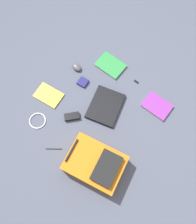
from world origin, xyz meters
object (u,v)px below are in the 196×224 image
object	(u,v)px
laptop	(105,106)
pen_black	(54,149)
cable_coil	(38,121)
usb_stick	(136,82)
computer_mouse	(77,67)
earbud_pouch	(83,82)
book_comic	(111,65)
power_brick	(72,116)
book_red	(49,95)
book_blue	(157,106)
backpack	(96,164)

from	to	relation	value
laptop	pen_black	world-z (taller)	laptop
cable_coil	usb_stick	distance (m)	0.97
computer_mouse	earbud_pouch	distance (m)	0.17
computer_mouse	earbud_pouch	xyz separation A→B (m)	(-0.06, -0.16, -0.01)
book_comic	power_brick	distance (m)	0.63
computer_mouse	earbud_pouch	size ratio (longest dim) A/B	1.17
book_red	book_comic	distance (m)	0.65
power_brick	book_blue	bearing A→B (deg)	-35.34
computer_mouse	usb_stick	distance (m)	0.58
earbud_pouch	book_comic	bearing A→B (deg)	-8.25
power_brick	computer_mouse	bearing A→B (deg)	43.79
power_brick	backpack	bearing A→B (deg)	-106.32
book_comic	power_brick	bearing A→B (deg)	-166.91
book_comic	power_brick	size ratio (longest dim) A/B	2.16
laptop	computer_mouse	world-z (taller)	computer_mouse
book_blue	earbud_pouch	bearing A→B (deg)	117.40
power_brick	usb_stick	world-z (taller)	power_brick
backpack	pen_black	xyz separation A→B (m)	(-0.17, 0.34, -0.07)
book_red	computer_mouse	bearing A→B (deg)	5.92
cable_coil	usb_stick	world-z (taller)	cable_coil
computer_mouse	book_blue	bearing A→B (deg)	-70.43
laptop	usb_stick	size ratio (longest dim) A/B	8.49
pen_black	computer_mouse	bearing A→B (deg)	34.67
laptop	book_comic	world-z (taller)	laptop
cable_coil	pen_black	bearing A→B (deg)	-100.45
pen_black	book_blue	bearing A→B (deg)	-19.78
backpack	earbud_pouch	world-z (taller)	backpack
laptop	earbud_pouch	xyz separation A→B (m)	(0.01, 0.32, -0.00)
book_comic	usb_stick	size ratio (longest dim) A/B	5.82
backpack	computer_mouse	bearing A→B (deg)	58.27
earbud_pouch	power_brick	bearing A→B (deg)	-147.64
book_blue	usb_stick	bearing A→B (deg)	81.41
cable_coil	laptop	bearing A→B (deg)	-30.32
book_red	cable_coil	bearing A→B (deg)	-151.16
book_blue	computer_mouse	size ratio (longest dim) A/B	2.68
laptop	book_comic	bearing A→B (deg)	39.36
power_brick	earbud_pouch	size ratio (longest dim) A/B	1.53
book_comic	power_brick	xyz separation A→B (m)	(-0.61, -0.14, 0.01)
computer_mouse	pen_black	distance (m)	0.80
backpack	pen_black	size ratio (longest dim) A/B	3.79
backpack	earbud_pouch	xyz separation A→B (m)	(0.43, 0.64, -0.06)
book_blue	cable_coil	bearing A→B (deg)	144.34
laptop	book_red	xyz separation A→B (m)	(-0.30, 0.43, -0.01)
laptop	cable_coil	xyz separation A→B (m)	(-0.53, 0.31, -0.01)
computer_mouse	pen_black	size ratio (longest dim) A/B	0.72
book_red	cable_coil	distance (m)	0.26
earbud_pouch	backpack	bearing A→B (deg)	-123.91
book_comic	book_red	bearing A→B (deg)	165.59
laptop	book_comic	xyz separation A→B (m)	(0.33, 0.27, -0.01)
book_comic	usb_stick	world-z (taller)	book_comic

